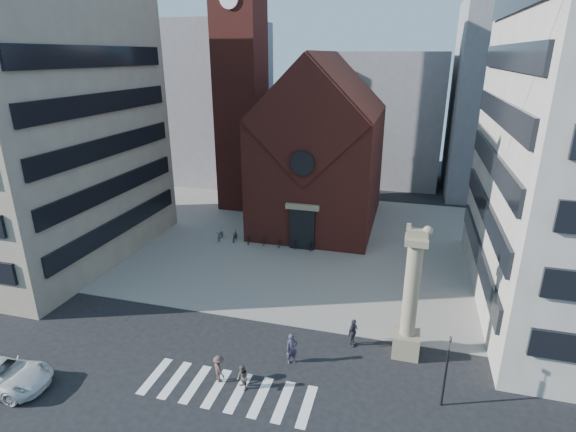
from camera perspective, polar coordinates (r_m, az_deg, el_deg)
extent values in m
plane|color=black|center=(29.38, -6.38, -17.25)|extent=(120.00, 120.00, 0.00)
cube|color=gray|center=(45.22, 2.43, -3.13)|extent=(46.00, 30.00, 0.05)
cube|color=maroon|center=(48.92, 4.13, 6.01)|extent=(12.00, 16.00, 12.00)
cube|color=#58261B|center=(48.23, 4.41, 13.05)|extent=(12.00, 15.40, 12.00)
cube|color=maroon|center=(40.14, 2.04, 11.73)|extent=(11.76, 0.50, 11.76)
cylinder|color=black|center=(40.35, 1.83, 6.72)|extent=(2.20, 0.30, 2.20)
cube|color=black|center=(42.53, 1.82, -1.77)|extent=(2.40, 0.30, 4.00)
cube|color=gray|center=(41.69, 1.83, 1.15)|extent=(3.20, 0.40, 0.50)
cube|color=maroon|center=(53.25, -6.02, 16.88)|extent=(5.00, 5.00, 30.00)
cube|color=gray|center=(46.06, -31.50, 11.21)|extent=(18.00, 20.00, 26.00)
cube|color=gray|center=(68.49, -10.23, 13.97)|extent=(16.00, 14.00, 22.00)
cube|color=gray|center=(67.25, 12.82, 11.97)|extent=(14.00, 12.00, 18.00)
cube|color=gray|center=(65.14, 27.38, 12.73)|extent=(16.00, 14.00, 24.00)
cube|color=gray|center=(29.87, 14.72, -15.38)|extent=(1.60, 1.60, 1.50)
cylinder|color=gray|center=(27.92, 15.40, -9.06)|extent=(0.90, 0.90, 6.00)
cube|color=gray|center=(26.57, 16.02, -2.99)|extent=(1.30, 1.30, 0.40)
cube|color=gray|center=(26.42, 16.10, -2.19)|extent=(1.20, 0.50, 0.55)
sphere|color=gray|center=(26.35, 17.34, -1.79)|extent=(0.56, 0.56, 0.56)
cube|color=gray|center=(26.26, 15.10, -1.29)|extent=(0.25, 0.15, 0.35)
cylinder|color=black|center=(26.19, 19.29, -18.87)|extent=(0.12, 0.12, 3.50)
imported|color=black|center=(24.95, 19.87, -14.99)|extent=(0.13, 0.16, 0.80)
imported|color=#363043|center=(28.16, 0.49, -16.49)|extent=(0.85, 0.79, 1.95)
imported|color=#524642|center=(26.57, -5.79, -19.77)|extent=(0.94, 0.92, 1.52)
imported|color=#2D2B34|center=(29.86, 8.24, -14.44)|extent=(0.84, 1.20, 1.89)
imported|color=#47342F|center=(27.21, -8.76, -18.61)|extent=(1.22, 1.19, 1.68)
imported|color=black|center=(45.76, -8.57, -2.39)|extent=(0.86, 1.85, 0.94)
imported|color=black|center=(45.16, -6.75, -2.54)|extent=(0.72, 1.78, 1.04)
imported|color=black|center=(44.64, -4.88, -2.81)|extent=(0.86, 1.85, 0.94)
imported|color=black|center=(44.14, -2.97, -2.96)|extent=(0.72, 1.78, 1.04)
imported|color=black|center=(43.72, -1.02, -3.24)|extent=(0.86, 1.85, 0.94)
imported|color=black|center=(43.32, 0.97, -3.39)|extent=(0.72, 1.78, 1.04)
imported|color=black|center=(43.01, 2.99, -3.67)|extent=(0.86, 1.85, 0.94)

